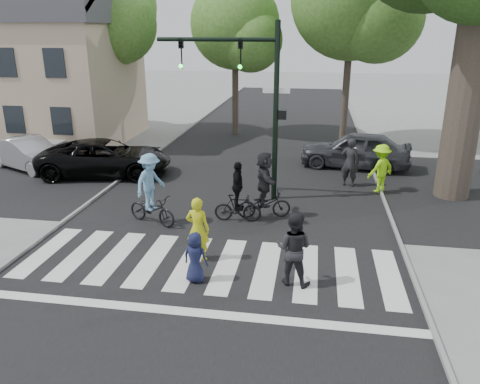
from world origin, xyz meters
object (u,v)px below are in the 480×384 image
object	(u,v)px
pedestrian_woman	(198,229)
car_suv	(105,158)
cyclist_left	(151,194)
car_grey	(355,150)
traffic_signal	(251,87)
cyclist_mid	(238,197)
car_silver	(28,153)
pedestrian_adult	(294,248)
cyclist_right	(264,189)
pedestrian_child	(195,257)

from	to	relation	value
pedestrian_woman	car_suv	size ratio (longest dim) A/B	0.32
cyclist_left	car_suv	distance (m)	5.86
car_suv	car_grey	distance (m)	10.59
traffic_signal	cyclist_mid	distance (m)	3.84
car_silver	car_grey	xyz separation A→B (m)	(13.86, 2.48, 0.11)
pedestrian_woman	car_grey	xyz separation A→B (m)	(4.61, 9.55, -0.06)
pedestrian_adult	cyclist_mid	bearing A→B (deg)	-49.68
pedestrian_adult	car_silver	xyz separation A→B (m)	(-11.74, 7.90, -0.22)
traffic_signal	car_grey	world-z (taller)	traffic_signal
cyclist_mid	car_silver	distance (m)	10.76
cyclist_left	car_grey	bearing A→B (deg)	48.39
traffic_signal	car_grey	xyz separation A→B (m)	(3.95, 4.57, -3.11)
cyclist_left	car_silver	distance (m)	8.80
cyclist_mid	cyclist_right	world-z (taller)	cyclist_right
cyclist_left	car_grey	size ratio (longest dim) A/B	0.48
pedestrian_woman	pedestrian_child	xyz separation A→B (m)	(0.21, -1.10, -0.23)
car_suv	cyclist_right	bearing A→B (deg)	-127.07
pedestrian_child	cyclist_right	size ratio (longest dim) A/B	0.58
car_silver	car_grey	distance (m)	14.08
pedestrian_woman	car_silver	world-z (taller)	pedestrian_woman
cyclist_mid	car_grey	distance (m)	7.92
pedestrian_child	car_silver	bearing A→B (deg)	-28.64
pedestrian_child	car_grey	distance (m)	11.53
pedestrian_adult	cyclist_left	xyz separation A→B (m)	(-4.48, 2.95, 0.07)
cyclist_right	car_suv	xyz separation A→B (m)	(-6.95, 3.56, -0.23)
pedestrian_woman	cyclist_right	world-z (taller)	cyclist_right
pedestrian_woman	pedestrian_adult	distance (m)	2.62
cyclist_right	car_grey	bearing A→B (deg)	63.00
cyclist_mid	car_suv	bearing A→B (deg)	147.05
cyclist_left	car_grey	world-z (taller)	cyclist_left
cyclist_left	car_grey	xyz separation A→B (m)	(6.60, 7.43, -0.17)
cyclist_left	cyclist_right	world-z (taller)	cyclist_left
traffic_signal	pedestrian_adult	bearing A→B (deg)	-72.55
car_grey	traffic_signal	bearing A→B (deg)	-32.50
pedestrian_adult	car_silver	bearing A→B (deg)	-21.81
pedestrian_adult	car_grey	world-z (taller)	pedestrian_adult
traffic_signal	pedestrian_adult	distance (m)	6.79
traffic_signal	pedestrian_child	size ratio (longest dim) A/B	4.81
pedestrian_woman	cyclist_right	distance (m)	3.45
car_silver	pedestrian_child	bearing A→B (deg)	-106.00
pedestrian_child	car_silver	distance (m)	12.51
pedestrian_adult	cyclist_left	size ratio (longest dim) A/B	0.81
car_suv	car_silver	xyz separation A→B (m)	(-3.66, 0.34, -0.05)
cyclist_left	car_silver	world-z (taller)	cyclist_left
pedestrian_woman	pedestrian_adult	xyz separation A→B (m)	(2.49, -0.83, 0.04)
pedestrian_child	pedestrian_woman	bearing A→B (deg)	-67.13
pedestrian_child	car_suv	xyz separation A→B (m)	(-5.80, 7.84, 0.11)
car_suv	car_grey	size ratio (longest dim) A/B	1.13
cyclist_mid	car_silver	size ratio (longest dim) A/B	0.46
cyclist_left	car_suv	world-z (taller)	cyclist_left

